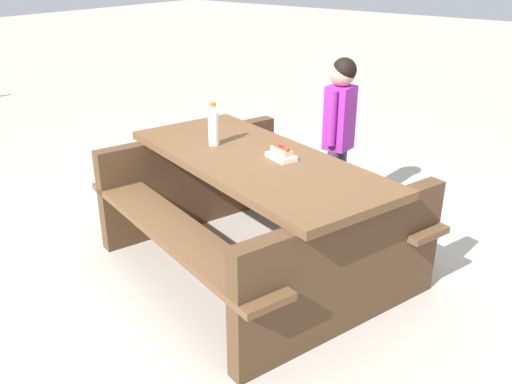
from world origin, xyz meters
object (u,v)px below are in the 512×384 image
(soda_bottle, at_px, (214,125))
(picnic_table, at_px, (256,204))
(child_in_coat, at_px, (340,119))
(hotdog_tray, at_px, (281,154))

(soda_bottle, bearing_deg, picnic_table, -3.23)
(child_in_coat, bearing_deg, picnic_table, -90.54)
(picnic_table, height_order, soda_bottle, soda_bottle)
(soda_bottle, xyz_separation_m, hotdog_tray, (0.49, 0.05, -0.09))
(hotdog_tray, relative_size, child_in_coat, 0.17)
(child_in_coat, bearing_deg, soda_bottle, -110.83)
(picnic_table, bearing_deg, hotdog_tray, 26.90)
(picnic_table, distance_m, hotdog_tray, 0.37)
(picnic_table, bearing_deg, soda_bottle, 176.77)
(picnic_table, distance_m, child_in_coat, 1.02)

